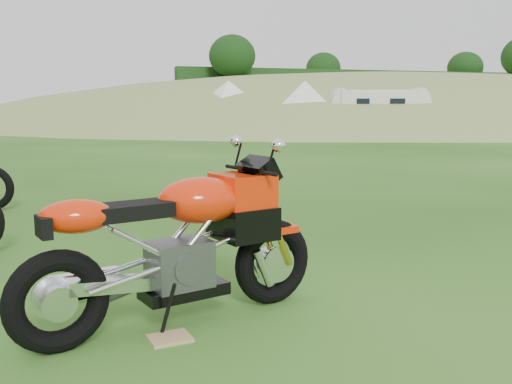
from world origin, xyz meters
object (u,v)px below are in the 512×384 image
object	(u,v)px
tent_mid	(228,106)
tent_right	(305,107)
sport_motorcycle	(176,234)
plywood_board	(170,338)
caravan	(378,112)

from	to	relation	value
tent_mid	tent_right	size ratio (longest dim) A/B	1.02
sport_motorcycle	tent_mid	xyz separation A→B (m)	(6.74, 24.39, 0.71)
sport_motorcycle	tent_mid	distance (m)	25.32
plywood_board	tent_mid	xyz separation A→B (m)	(6.83, 24.62, 1.29)
sport_motorcycle	caravan	xyz separation A→B (m)	(12.65, 19.98, 0.45)
plywood_board	tent_mid	world-z (taller)	tent_mid
plywood_board	sport_motorcycle	bearing A→B (deg)	69.19
plywood_board	caravan	size ratio (longest dim) A/B	0.05
tent_right	caravan	size ratio (longest dim) A/B	0.66
tent_mid	tent_right	bearing A→B (deg)	-59.82
plywood_board	tent_right	bearing A→B (deg)	65.80
sport_motorcycle	plywood_board	distance (m)	0.64
tent_right	caravan	distance (m)	3.34
caravan	sport_motorcycle	bearing A→B (deg)	-104.59
plywood_board	caravan	world-z (taller)	caravan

